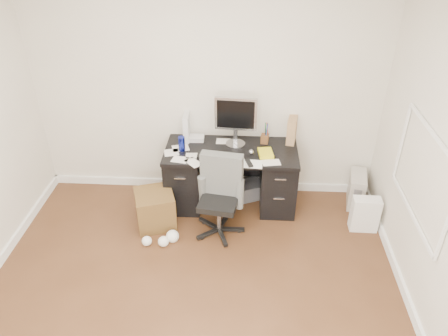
# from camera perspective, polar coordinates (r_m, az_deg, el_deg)

# --- Properties ---
(ground) EXTENTS (4.00, 4.00, 0.00)m
(ground) POSITION_cam_1_polar(r_m,az_deg,el_deg) (4.16, -4.55, -18.20)
(ground) COLOR #482B17
(ground) RESTS_ON ground
(room_shell) EXTENTS (4.02, 4.02, 2.71)m
(room_shell) POSITION_cam_1_polar(r_m,az_deg,el_deg) (3.10, -5.19, 2.20)
(room_shell) COLOR white
(room_shell) RESTS_ON ground
(desk) EXTENTS (1.50, 0.70, 0.75)m
(desk) POSITION_cam_1_polar(r_m,az_deg,el_deg) (5.11, 0.91, -1.04)
(desk) COLOR black
(desk) RESTS_ON ground
(loose_papers) EXTENTS (1.10, 0.60, 0.00)m
(loose_papers) POSITION_cam_1_polar(r_m,az_deg,el_deg) (4.89, -1.43, 2.15)
(loose_papers) COLOR white
(loose_papers) RESTS_ON desk
(lcd_monitor) EXTENTS (0.49, 0.31, 0.59)m
(lcd_monitor) POSITION_cam_1_polar(r_m,az_deg,el_deg) (4.89, 1.55, 6.09)
(lcd_monitor) COLOR #ACABB0
(lcd_monitor) RESTS_ON desk
(keyboard) EXTENTS (0.39, 0.14, 0.02)m
(keyboard) POSITION_cam_1_polar(r_m,az_deg,el_deg) (4.80, -1.19, 1.63)
(keyboard) COLOR black
(keyboard) RESTS_ON desk
(computer_mouse) EXTENTS (0.07, 0.07, 0.06)m
(computer_mouse) POSITION_cam_1_polar(r_m,az_deg,el_deg) (4.83, 3.57, 2.09)
(computer_mouse) COLOR #ACABB0
(computer_mouse) RESTS_ON desk
(travel_mug) EXTENTS (0.08, 0.08, 0.17)m
(travel_mug) POSITION_cam_1_polar(r_m,az_deg,el_deg) (4.90, -5.55, 3.17)
(travel_mug) COLOR navy
(travel_mug) RESTS_ON desk
(white_binder) EXTENTS (0.13, 0.28, 0.32)m
(white_binder) POSITION_cam_1_polar(r_m,az_deg,el_deg) (5.11, -4.88, 5.45)
(white_binder) COLOR silver
(white_binder) RESTS_ON desk
(magazine_file) EXTENTS (0.17, 0.27, 0.30)m
(magazine_file) POSITION_cam_1_polar(r_m,az_deg,el_deg) (5.10, 8.86, 4.97)
(magazine_file) COLOR #966E48
(magazine_file) RESTS_ON desk
(pen_cup) EXTENTS (0.12, 0.12, 0.25)m
(pen_cup) POSITION_cam_1_polar(r_m,az_deg,el_deg) (5.04, 5.38, 4.57)
(pen_cup) COLOR brown
(pen_cup) RESTS_ON desk
(yellow_book) EXTENTS (0.19, 0.23, 0.04)m
(yellow_book) POSITION_cam_1_polar(r_m,az_deg,el_deg) (4.85, 5.53, 1.95)
(yellow_book) COLOR yellow
(yellow_book) RESTS_ON desk
(paper_remote) EXTENTS (0.26, 0.21, 0.02)m
(paper_remote) POSITION_cam_1_polar(r_m,az_deg,el_deg) (4.67, 3.53, 0.63)
(paper_remote) COLOR white
(paper_remote) RESTS_ON desk
(office_chair) EXTENTS (0.59, 0.59, 0.91)m
(office_chair) POSITION_cam_1_polar(r_m,az_deg,el_deg) (4.65, -0.68, -3.97)
(office_chair) COLOR #505350
(office_chair) RESTS_ON ground
(pc_tower) EXTENTS (0.25, 0.43, 0.40)m
(pc_tower) POSITION_cam_1_polar(r_m,az_deg,el_deg) (5.46, 16.91, -2.68)
(pc_tower) COLOR #B8B2A6
(pc_tower) RESTS_ON ground
(shopping_bag) EXTENTS (0.30, 0.22, 0.41)m
(shopping_bag) POSITION_cam_1_polar(r_m,az_deg,el_deg) (5.08, 17.92, -5.75)
(shopping_bag) COLOR white
(shopping_bag) RESTS_ON ground
(wicker_basket) EXTENTS (0.52, 0.52, 0.41)m
(wicker_basket) POSITION_cam_1_polar(r_m,az_deg,el_deg) (4.97, -8.97, -5.28)
(wicker_basket) COLOR #483315
(wicker_basket) RESTS_ON ground
(desk_printer) EXTENTS (0.41, 0.38, 0.19)m
(desk_printer) POSITION_cam_1_polar(r_m,az_deg,el_deg) (5.41, 3.18, -2.85)
(desk_printer) COLOR #5D5D62
(desk_printer) RESTS_ON ground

